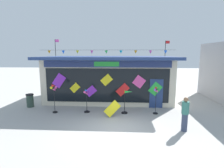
% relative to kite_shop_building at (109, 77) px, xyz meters
% --- Properties ---
extents(ground_plane, '(80.00, 80.00, 0.00)m').
position_rel_kite_shop_building_xyz_m(ground_plane, '(0.83, -6.55, -1.77)').
color(ground_plane, '#ADAAA5').
extents(kite_shop_building, '(9.87, 6.33, 4.88)m').
position_rel_kite_shop_building_xyz_m(kite_shop_building, '(0.00, 0.00, 0.00)').
color(kite_shop_building, beige).
rests_on(kite_shop_building, ground_plane).
extents(wind_spinner_far_left, '(0.40, 0.31, 1.83)m').
position_rel_kite_shop_building_xyz_m(wind_spinner_far_left, '(-3.18, -4.09, -0.52)').
color(wind_spinner_far_left, black).
rests_on(wind_spinner_far_left, ground_plane).
extents(wind_spinner_left, '(0.36, 0.36, 1.51)m').
position_rel_kite_shop_building_xyz_m(wind_spinner_left, '(-1.17, -3.90, -0.94)').
color(wind_spinner_left, black).
rests_on(wind_spinner_left, ground_plane).
extents(wind_spinner_center_left, '(0.67, 0.39, 1.46)m').
position_rel_kite_shop_building_xyz_m(wind_spinner_center_left, '(1.36, -3.92, -0.94)').
color(wind_spinner_center_left, black).
rests_on(wind_spinner_center_left, ground_plane).
extents(wind_spinner_center_right, '(0.35, 0.30, 1.72)m').
position_rel_kite_shop_building_xyz_m(wind_spinner_center_right, '(3.16, -3.94, -0.68)').
color(wind_spinner_center_right, black).
rests_on(wind_spinner_center_right, ground_plane).
extents(person_near_camera, '(0.41, 0.48, 1.68)m').
position_rel_kite_shop_building_xyz_m(person_near_camera, '(4.10, -6.41, -0.88)').
color(person_near_camera, '#333D56').
rests_on(person_near_camera, ground_plane).
extents(trash_bin, '(0.52, 0.52, 0.92)m').
position_rel_kite_shop_building_xyz_m(trash_bin, '(-5.39, -2.91, -1.30)').
color(trash_bin, '#2D4238').
rests_on(trash_bin, ground_plane).
extents(display_kite_on_ground, '(1.02, 0.25, 1.02)m').
position_rel_kite_shop_building_xyz_m(display_kite_on_ground, '(0.51, -4.67, -1.26)').
color(display_kite_on_ground, yellow).
rests_on(display_kite_on_ground, ground_plane).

